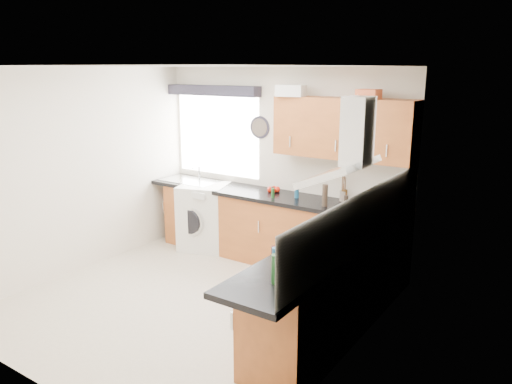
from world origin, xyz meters
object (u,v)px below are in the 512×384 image
Objects in this scene: washing_machine at (204,216)px; oven at (332,290)px; upper_cabinets at (343,128)px; extractor_hood at (348,152)px.

oven is at bearing -43.02° from washing_machine.
washing_machine is (-2.50, 1.10, 0.03)m from oven.
upper_cabinets reaches higher than washing_machine.
upper_cabinets is at bearing -12.69° from washing_machine.
extractor_hood is 0.85× the size of washing_machine.
oven is 1.99m from upper_cabinets.
upper_cabinets reaches higher than oven.
oven is 0.50× the size of upper_cabinets.
extractor_hood is 0.46× the size of upper_cabinets.
washing_machine is (-2.60, 1.10, -1.31)m from extractor_hood.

